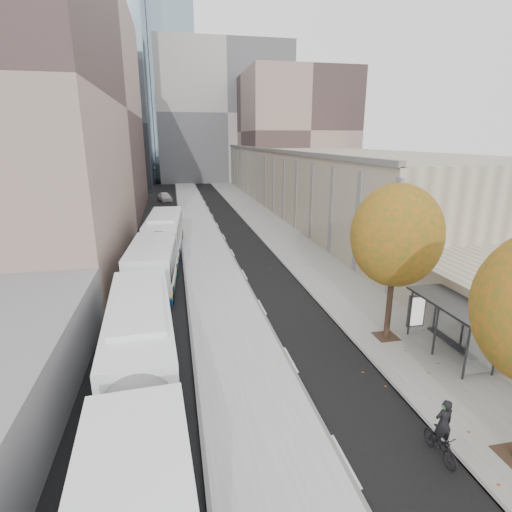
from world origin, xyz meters
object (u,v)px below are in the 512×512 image
object	(u,v)px
bus_shelter	(456,311)
bus_far	(161,244)
bus_near	(139,390)
distant_car	(165,197)
cyclist	(441,436)

from	to	relation	value
bus_shelter	bus_far	bearing A→B (deg)	128.40
bus_near	bus_far	size ratio (longest dim) A/B	0.94
bus_shelter	distant_car	world-z (taller)	bus_shelter
bus_shelter	bus_near	size ratio (longest dim) A/B	0.25
bus_shelter	distant_car	xyz separation A→B (m)	(-13.50, 50.85, -1.47)
bus_near	bus_far	distance (m)	19.10
bus_shelter	distant_car	distance (m)	52.63
bus_shelter	cyclist	size ratio (longest dim) A/B	2.14
cyclist	bus_far	bearing A→B (deg)	111.91
bus_shelter	distant_car	size ratio (longest dim) A/B	1.04
bus_near	bus_far	bearing A→B (deg)	86.02
bus_shelter	bus_far	size ratio (longest dim) A/B	0.23
bus_far	distant_car	distance (m)	34.08
bus_shelter	distant_car	bearing A→B (deg)	104.87
distant_car	bus_shelter	bearing A→B (deg)	-88.12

